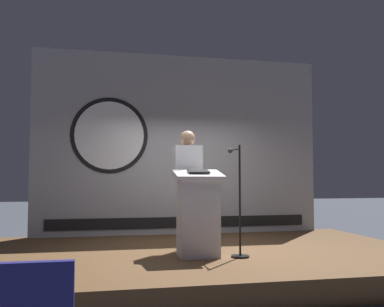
% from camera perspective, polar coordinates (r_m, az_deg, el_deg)
% --- Properties ---
extents(ground_plane, '(40.00, 40.00, 0.00)m').
position_cam_1_polar(ground_plane, '(6.37, 1.52, -15.51)').
color(ground_plane, '#383D47').
extents(stage_platform, '(6.40, 4.00, 0.30)m').
position_cam_1_polar(stage_platform, '(6.34, 1.51, -14.18)').
color(stage_platform, brown).
rests_on(stage_platform, ground).
extents(banner_display, '(5.43, 0.12, 3.38)m').
position_cam_1_polar(banner_display, '(8.06, -1.84, 1.19)').
color(banner_display, '#9E9EA3').
rests_on(banner_display, stage_platform).
extents(podium, '(0.64, 0.50, 1.17)m').
position_cam_1_polar(podium, '(5.71, 0.83, -8.08)').
color(podium, silver).
rests_on(podium, stage_platform).
extents(speaker_person, '(0.40, 0.26, 1.74)m').
position_cam_1_polar(speaker_person, '(6.15, -0.59, -4.78)').
color(speaker_person, black).
rests_on(speaker_person, stage_platform).
extents(microphone_stand, '(0.24, 0.58, 1.49)m').
position_cam_1_polar(microphone_stand, '(5.76, 6.28, -8.43)').
color(microphone_stand, black).
rests_on(microphone_stand, stage_platform).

